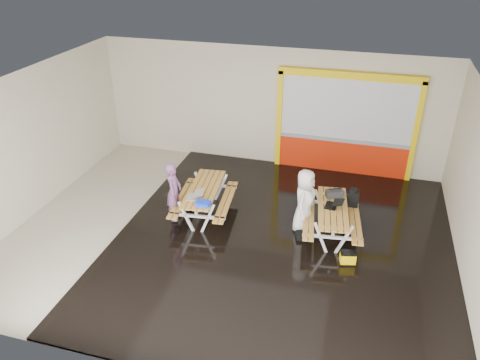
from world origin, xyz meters
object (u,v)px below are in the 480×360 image
(laptop_left, at_px, (195,195))
(toolbox, at_px, (334,193))
(picnic_table_left, at_px, (204,195))
(person_right, at_px, (305,201))
(fluke_bag, at_px, (348,258))
(picnic_table_right, at_px, (332,214))
(person_left, at_px, (174,191))
(backpack, at_px, (352,198))
(dark_case, at_px, (304,235))
(blue_pouch, at_px, (203,203))
(laptop_right, at_px, (334,204))

(laptop_left, relative_size, toolbox, 1.04)
(picnic_table_left, relative_size, person_right, 1.34)
(laptop_left, bearing_deg, fluke_bag, -8.63)
(picnic_table_right, xyz_separation_m, fluke_bag, (0.47, -1.01, -0.39))
(picnic_table_right, relative_size, toolbox, 4.63)
(picnic_table_right, distance_m, person_left, 3.74)
(backpack, distance_m, dark_case, 1.51)
(toolbox, bearing_deg, person_right, -145.12)
(blue_pouch, bearing_deg, dark_case, 10.12)
(toolbox, height_order, fluke_bag, toolbox)
(picnic_table_left, xyz_separation_m, backpack, (3.49, 0.67, 0.09))
(person_right, height_order, backpack, person_right)
(laptop_right, bearing_deg, blue_pouch, -164.67)
(dark_case, bearing_deg, person_right, 101.77)
(picnic_table_left, bearing_deg, fluke_bag, -15.85)
(person_right, xyz_separation_m, laptop_left, (-2.50, -0.51, 0.04))
(backpack, bearing_deg, dark_case, -134.00)
(backpack, bearing_deg, picnic_table_left, -169.08)
(laptop_right, distance_m, backpack, 0.75)
(toolbox, relative_size, backpack, 0.91)
(laptop_right, height_order, blue_pouch, laptop_right)
(laptop_left, bearing_deg, toolbox, 16.89)
(picnic_table_left, bearing_deg, laptop_left, -96.91)
(laptop_right, bearing_deg, picnic_table_left, -179.19)
(backpack, xyz_separation_m, dark_case, (-0.97, -1.01, -0.58))
(laptop_right, bearing_deg, picnic_table_right, -96.31)
(picnic_table_left, distance_m, backpack, 3.56)
(laptop_left, xyz_separation_m, fluke_bag, (3.62, -0.55, -0.65))
(person_left, bearing_deg, dark_case, -98.48)
(person_right, xyz_separation_m, fluke_bag, (1.12, -1.06, -0.61))
(person_right, height_order, toolbox, person_right)
(blue_pouch, height_order, fluke_bag, blue_pouch)
(picnic_table_left, distance_m, person_right, 2.45)
(person_left, xyz_separation_m, laptop_right, (3.72, 0.44, -0.01))
(laptop_right, bearing_deg, person_left, -173.28)
(person_left, bearing_deg, blue_pouch, -121.40)
(person_right, distance_m, toolbox, 0.77)
(laptop_right, xyz_separation_m, toolbox, (-0.03, 0.44, 0.04))
(laptop_left, bearing_deg, laptop_right, 9.12)
(person_left, height_order, person_right, person_right)
(picnic_table_left, relative_size, person_left, 1.42)
(blue_pouch, bearing_deg, person_left, 158.20)
(blue_pouch, bearing_deg, person_right, 19.69)
(laptop_right, bearing_deg, backpack, 58.14)
(person_left, bearing_deg, backpack, -85.04)
(picnic_table_right, height_order, person_left, person_left)
(picnic_table_left, distance_m, dark_case, 2.59)
(person_right, bearing_deg, blue_pouch, 118.10)
(laptop_right, height_order, fluke_bag, laptop_right)
(laptop_left, relative_size, backpack, 0.94)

